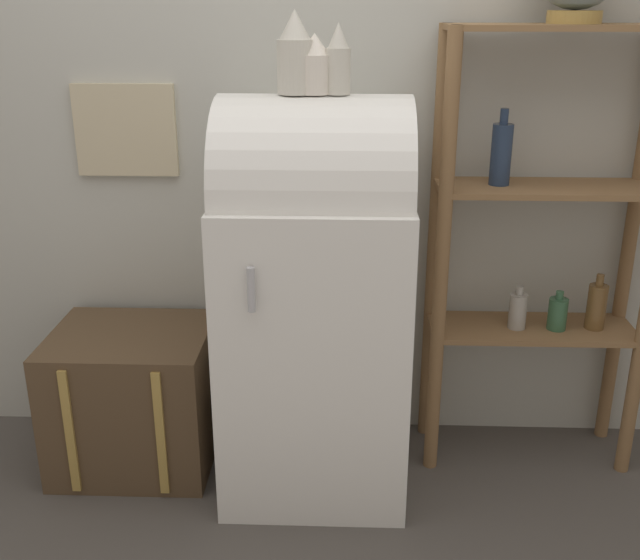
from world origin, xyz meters
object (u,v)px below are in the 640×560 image
Objects in this scene: refrigerator at (315,292)px; vase_center at (316,66)px; vase_right at (338,61)px; suitcase_trunk at (135,398)px; vase_left at (295,55)px.

vase_center reaches higher than refrigerator.
vase_right reaches higher than refrigerator.
vase_center is (0.68, -0.05, 1.19)m from suitcase_trunk.
vase_center is (0.06, 0.00, -0.03)m from vase_left.
suitcase_trunk is 2.29× the size of vase_left.
vase_right is at bearing -2.88° from vase_left.
vase_center is 0.07m from vase_right.
suitcase_trunk is 1.42m from vase_right.
vase_center is (0.00, 0.00, 0.74)m from refrigerator.
vase_center is at bearing 11.76° from refrigerator.
refrigerator is at bearing -3.92° from suitcase_trunk.
suitcase_trunk is 1.37m from vase_center.
vase_center is 0.85× the size of vase_right.
vase_left is at bearing 177.12° from vase_right.
vase_left is at bearing -176.71° from vase_center.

